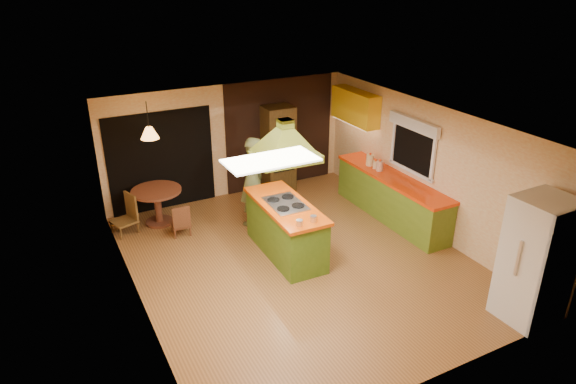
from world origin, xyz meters
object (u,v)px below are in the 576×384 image
kitchen_island (286,229)px  dining_table (157,200)px  refrigerator (537,260)px  canister_large (370,160)px  man (252,182)px  wall_oven (278,149)px

kitchen_island → dining_table: 2.81m
refrigerator → canister_large: refrigerator is taller
man → dining_table: man is taller
wall_oven → dining_table: 2.95m
man → canister_large: bearing=150.9°
refrigerator → wall_oven: 5.98m
dining_table → kitchen_island: bearing=-52.2°
canister_large → dining_table: bearing=163.6°
refrigerator → wall_oven: wall_oven is taller
wall_oven → dining_table: wall_oven is taller
wall_oven → canister_large: wall_oven is taller
kitchen_island → wall_oven: (1.16, 2.61, 0.49)m
kitchen_island → canister_large: size_ratio=8.51×
man → wall_oven: 1.75m
man → canister_large: (2.55, -0.36, 0.13)m
wall_oven → dining_table: (-2.88, -0.39, -0.47)m
man → dining_table: 1.93m
refrigerator → dining_table: refrigerator is taller
dining_table → wall_oven: bearing=7.7°
wall_oven → canister_large: (1.34, -1.63, 0.05)m
kitchen_island → refrigerator: size_ratio=1.04×
man → wall_oven: wall_oven is taller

